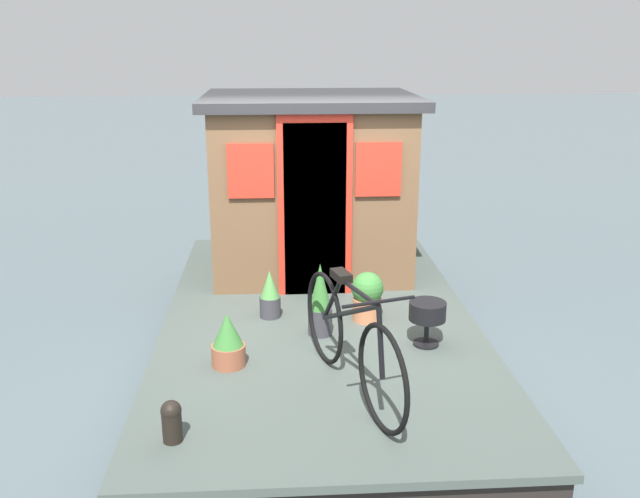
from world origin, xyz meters
TOP-DOWN VIEW (x-y plane):
  - ground_plane at (0.00, 0.00)m, footprint 60.00×60.00m
  - houseboat_deck at (0.00, 0.00)m, footprint 5.05×2.82m
  - houseboat_cabin at (1.41, 0.00)m, footprint 1.91×2.23m
  - bicycle at (-1.44, -0.14)m, footprint 1.72×0.64m
  - potted_plant_succulent at (-0.15, -0.43)m, footprint 0.29×0.29m
  - potted_plant_ivy at (-0.43, 0.01)m, footprint 0.21×0.21m
  - potted_plant_rosemary at (-0.02, 0.45)m, footprint 0.19×0.19m
  - potted_plant_basil at (-0.97, 0.77)m, footprint 0.27×0.27m
  - charcoal_grill at (-0.70, -0.86)m, footprint 0.31×0.31m
  - mooring_bollard at (-2.00, 1.06)m, footprint 0.13×0.13m

SIDE VIEW (x-z plane):
  - ground_plane at x=0.00m, z-range 0.00..0.00m
  - houseboat_deck at x=0.00m, z-range 0.00..0.43m
  - mooring_bollard at x=-2.00m, z-range 0.44..0.72m
  - potted_plant_basil at x=-0.97m, z-range 0.41..0.85m
  - potted_plant_rosemary at x=-0.02m, z-range 0.41..0.86m
  - potted_plant_succulent at x=-0.15m, z-range 0.43..0.89m
  - charcoal_grill at x=-0.70m, z-range 0.52..0.90m
  - potted_plant_ivy at x=-0.43m, z-range 0.41..1.05m
  - bicycle at x=-1.44m, z-range 0.39..1.26m
  - houseboat_cabin at x=1.41m, z-range 0.44..2.32m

